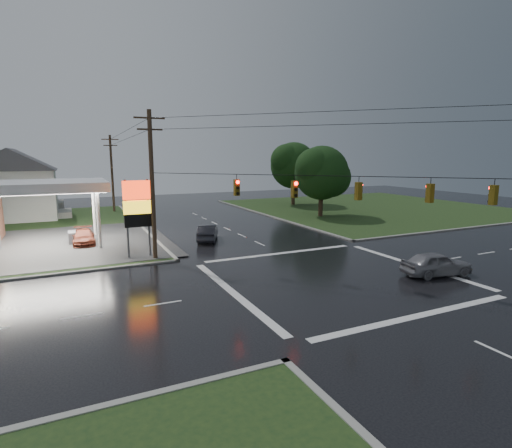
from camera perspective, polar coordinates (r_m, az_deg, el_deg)
name	(u,v)px	position (r m, az deg, el deg)	size (l,w,h in m)	color
ground	(333,277)	(26.49, 10.99, -7.43)	(120.00, 120.00, 0.00)	black
grass_ne	(372,207)	(62.42, 16.23, 2.28)	(36.00, 36.00, 0.08)	#1A3216
pylon_sign	(137,206)	(31.39, -16.61, 2.51)	(2.00, 0.35, 6.00)	#59595E
utility_pole_nw	(152,183)	(30.42, -14.61, 5.62)	(2.20, 0.32, 11.00)	#382619
utility_pole_n	(112,172)	(58.64, -19.89, 6.96)	(2.20, 0.32, 10.50)	#382619
traffic_signals	(337,176)	(25.36, 11.53, 6.70)	(26.87, 26.87, 1.47)	black
house_near	(15,183)	(56.72, -31.23, 4.98)	(11.05, 8.48, 8.60)	silver
house_far	(16,179)	(68.74, -31.09, 5.58)	(11.05, 8.48, 8.60)	silver
tree_ne_near	(322,173)	(51.50, 9.48, 7.20)	(7.99, 6.80, 8.98)	black
tree_ne_far	(294,166)	(63.20, 5.52, 8.30)	(8.46, 7.20, 9.80)	black
car_north	(208,232)	(37.06, -6.92, -1.21)	(1.57, 4.50, 1.48)	black
car_crossing	(436,264)	(28.68, 24.36, -5.19)	(1.85, 4.59, 1.56)	slate
car_pump	(84,237)	(38.42, -23.39, -1.69)	(1.84, 4.52, 1.31)	#592114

